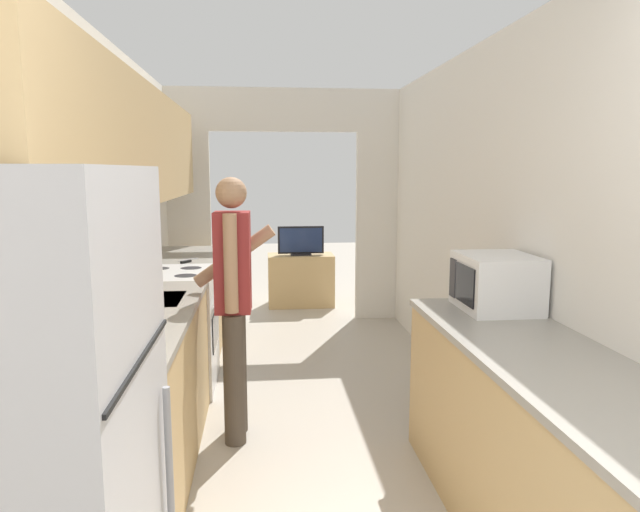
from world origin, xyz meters
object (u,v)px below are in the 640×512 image
object	(u,v)px
knife	(187,261)
person	(234,302)
microwave	(496,282)
television	(301,241)
range_oven	(174,328)
tv_cabinet	(301,280)
refrigerator	(4,504)

from	to	relation	value
knife	person	bearing A→B (deg)	-35.84
microwave	knife	world-z (taller)	microwave
person	microwave	world-z (taller)	person
microwave	television	size ratio (longest dim) A/B	0.81
range_oven	tv_cabinet	bearing A→B (deg)	65.65
television	knife	xyz separation A→B (m)	(-1.09, -2.01, 0.09)
refrigerator	television	xyz separation A→B (m)	(1.11, 5.43, -0.03)
refrigerator	microwave	bearing A→B (deg)	39.22
refrigerator	knife	xyz separation A→B (m)	(0.02, 3.41, 0.07)
range_oven	television	distance (m)	2.77
refrigerator	person	xyz separation A→B (m)	(0.47, 2.02, 0.03)
range_oven	knife	distance (m)	0.66
person	tv_cabinet	distance (m)	3.56
range_oven	television	bearing A→B (deg)	65.29
knife	microwave	bearing A→B (deg)	-8.08
refrigerator	television	world-z (taller)	refrigerator
person	knife	size ratio (longest dim) A/B	5.07
person	microwave	xyz separation A→B (m)	(1.44, -0.45, 0.18)
refrigerator	range_oven	world-z (taller)	refrigerator
person	microwave	bearing A→B (deg)	-105.66
range_oven	knife	world-z (taller)	range_oven
refrigerator	range_oven	bearing A→B (deg)	90.73
range_oven	knife	bearing A→B (deg)	83.58
range_oven	tv_cabinet	distance (m)	2.79
person	range_oven	bearing A→B (deg)	30.64
range_oven	television	world-z (taller)	range_oven
tv_cabinet	television	distance (m)	0.49
range_oven	microwave	distance (m)	2.46
tv_cabinet	television	xyz separation A→B (m)	(0.00, -0.04, 0.49)
refrigerator	tv_cabinet	size ratio (longest dim) A/B	2.09
range_oven	microwave	world-z (taller)	microwave
person	tv_cabinet	xyz separation A→B (m)	(0.64, 3.45, -0.54)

